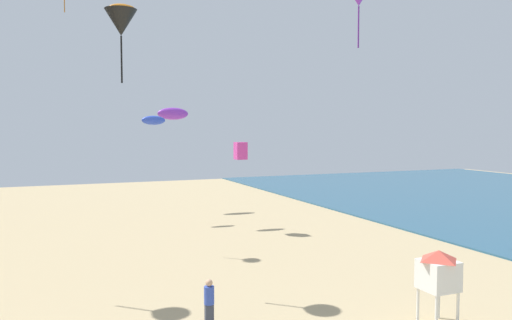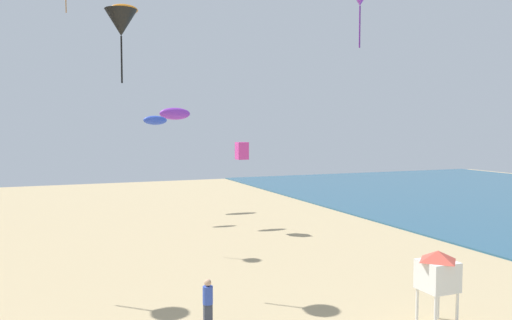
{
  "view_description": "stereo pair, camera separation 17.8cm",
  "coord_description": "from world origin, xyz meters",
  "px_view_note": "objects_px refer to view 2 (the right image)",
  "views": [
    {
      "loc": [
        -3.08,
        -3.42,
        6.65
      ],
      "look_at": [
        5.46,
        17.23,
        5.25
      ],
      "focal_mm": 35.92,
      "sensor_mm": 36.0,
      "label": 1
    },
    {
      "loc": [
        -2.92,
        -3.49,
        6.65
      ],
      "look_at": [
        5.46,
        17.23,
        5.25
      ],
      "focal_mm": 35.92,
      "sensor_mm": 36.0,
      "label": 2
    }
  ],
  "objects_px": {
    "kite_flyer": "(208,300)",
    "kite_blue_parafoil": "(155,120)",
    "kite_magenta_box": "(242,151)",
    "kite_black_delta": "(121,23)",
    "kite_orange_parafoil": "(124,9)",
    "kite_purple_parafoil": "(175,114)",
    "lifeguard_stand": "(438,271)"
  },
  "relations": [
    {
      "from": "kite_flyer",
      "to": "kite_blue_parafoil",
      "type": "height_order",
      "value": "kite_blue_parafoil"
    },
    {
      "from": "kite_magenta_box",
      "to": "kite_black_delta",
      "type": "bearing_deg",
      "value": -133.97
    },
    {
      "from": "kite_orange_parafoil",
      "to": "kite_purple_parafoil",
      "type": "height_order",
      "value": "kite_orange_parafoil"
    },
    {
      "from": "kite_black_delta",
      "to": "kite_orange_parafoil",
      "type": "xyz_separation_m",
      "value": [
        2.3,
        15.96,
        4.12
      ]
    },
    {
      "from": "kite_magenta_box",
      "to": "kite_purple_parafoil",
      "type": "relative_size",
      "value": 0.44
    },
    {
      "from": "kite_blue_parafoil",
      "to": "kite_purple_parafoil",
      "type": "height_order",
      "value": "kite_purple_parafoil"
    },
    {
      "from": "kite_flyer",
      "to": "kite_black_delta",
      "type": "relative_size",
      "value": 0.55
    },
    {
      "from": "kite_orange_parafoil",
      "to": "kite_purple_parafoil",
      "type": "bearing_deg",
      "value": 35.77
    },
    {
      "from": "kite_blue_parafoil",
      "to": "kite_magenta_box",
      "type": "xyz_separation_m",
      "value": [
        4.48,
        -5.43,
        -2.0
      ]
    },
    {
      "from": "lifeguard_stand",
      "to": "kite_blue_parafoil",
      "type": "relative_size",
      "value": 1.54
    },
    {
      "from": "kite_blue_parafoil",
      "to": "kite_magenta_box",
      "type": "distance_m",
      "value": 7.32
    },
    {
      "from": "kite_blue_parafoil",
      "to": "kite_magenta_box",
      "type": "bearing_deg",
      "value": -50.45
    },
    {
      "from": "kite_flyer",
      "to": "kite_orange_parafoil",
      "type": "distance_m",
      "value": 25.89
    },
    {
      "from": "kite_black_delta",
      "to": "kite_orange_parafoil",
      "type": "bearing_deg",
      "value": 81.8
    },
    {
      "from": "kite_magenta_box",
      "to": "kite_blue_parafoil",
      "type": "bearing_deg",
      "value": 129.55
    },
    {
      "from": "lifeguard_stand",
      "to": "kite_orange_parafoil",
      "type": "height_order",
      "value": "kite_orange_parafoil"
    },
    {
      "from": "kite_flyer",
      "to": "kite_purple_parafoil",
      "type": "height_order",
      "value": "kite_purple_parafoil"
    },
    {
      "from": "lifeguard_stand",
      "to": "kite_black_delta",
      "type": "distance_m",
      "value": 15.41
    },
    {
      "from": "lifeguard_stand",
      "to": "kite_orange_parafoil",
      "type": "relative_size",
      "value": 1.31
    },
    {
      "from": "kite_flyer",
      "to": "kite_purple_parafoil",
      "type": "bearing_deg",
      "value": 121.34
    },
    {
      "from": "kite_magenta_box",
      "to": "kite_purple_parafoil",
      "type": "xyz_separation_m",
      "value": [
        -1.98,
        10.16,
        2.61
      ]
    },
    {
      "from": "kite_black_delta",
      "to": "kite_magenta_box",
      "type": "height_order",
      "value": "kite_black_delta"
    },
    {
      "from": "kite_black_delta",
      "to": "kite_magenta_box",
      "type": "distance_m",
      "value": 13.65
    },
    {
      "from": "kite_flyer",
      "to": "kite_magenta_box",
      "type": "relative_size",
      "value": 1.48
    },
    {
      "from": "lifeguard_stand",
      "to": "kite_magenta_box",
      "type": "relative_size",
      "value": 2.3
    },
    {
      "from": "kite_flyer",
      "to": "kite_magenta_box",
      "type": "bearing_deg",
      "value": 107.54
    },
    {
      "from": "lifeguard_stand",
      "to": "kite_purple_parafoil",
      "type": "bearing_deg",
      "value": 96.28
    },
    {
      "from": "kite_black_delta",
      "to": "kite_purple_parafoil",
      "type": "bearing_deg",
      "value": 70.88
    },
    {
      "from": "kite_orange_parafoil",
      "to": "kite_magenta_box",
      "type": "bearing_deg",
      "value": -48.3
    },
    {
      "from": "kite_orange_parafoil",
      "to": "kite_purple_parafoil",
      "type": "distance_m",
      "value": 9.0
    },
    {
      "from": "kite_magenta_box",
      "to": "kite_orange_parafoil",
      "type": "height_order",
      "value": "kite_orange_parafoil"
    },
    {
      "from": "kite_blue_parafoil",
      "to": "kite_purple_parafoil",
      "type": "relative_size",
      "value": 0.66
    }
  ]
}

